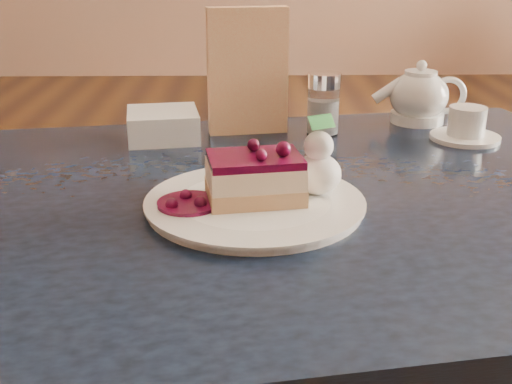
{
  "coord_description": "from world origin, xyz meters",
  "views": [
    {
      "loc": [
        -0.17,
        -0.71,
        1.09
      ],
      "look_at": [
        -0.16,
        0.0,
        0.82
      ],
      "focal_mm": 45.0,
      "sensor_mm": 36.0,
      "label": 1
    }
  ],
  "objects_px": {
    "main_table": "(249,246)",
    "tea_set": "(427,103)",
    "cheesecake_slice": "(255,178)",
    "dessert_plate": "(255,204)"
  },
  "relations": [
    {
      "from": "dessert_plate",
      "to": "tea_set",
      "type": "relative_size",
      "value": 1.18
    },
    {
      "from": "dessert_plate",
      "to": "main_table",
      "type": "bearing_deg",
      "value": 98.76
    },
    {
      "from": "cheesecake_slice",
      "to": "tea_set",
      "type": "height_order",
      "value": "tea_set"
    },
    {
      "from": "dessert_plate",
      "to": "cheesecake_slice",
      "type": "bearing_deg",
      "value": 0.0
    },
    {
      "from": "cheesecake_slice",
      "to": "main_table",
      "type": "bearing_deg",
      "value": 90.0
    },
    {
      "from": "dessert_plate",
      "to": "tea_set",
      "type": "distance_m",
      "value": 0.53
    },
    {
      "from": "main_table",
      "to": "tea_set",
      "type": "relative_size",
      "value": 5.6
    },
    {
      "from": "main_table",
      "to": "cheesecake_slice",
      "type": "xyz_separation_m",
      "value": [
        0.01,
        -0.05,
        0.12
      ]
    },
    {
      "from": "main_table",
      "to": "dessert_plate",
      "type": "xyz_separation_m",
      "value": [
        0.01,
        -0.05,
        0.09
      ]
    },
    {
      "from": "cheesecake_slice",
      "to": "tea_set",
      "type": "bearing_deg",
      "value": 41.68
    }
  ]
}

